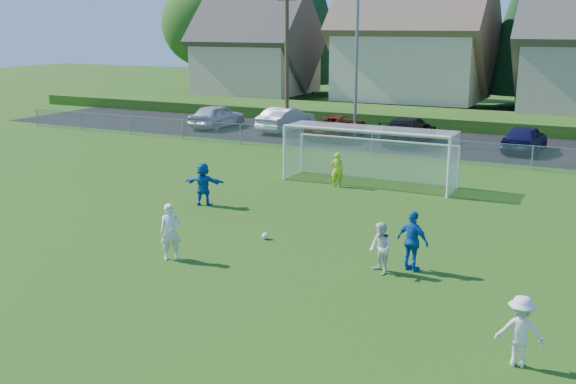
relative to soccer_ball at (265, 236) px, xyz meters
name	(u,v)px	position (x,y,z in m)	size (l,w,h in m)	color
ground	(134,326)	(0.35, -7.05, -0.11)	(160.00, 160.00, 0.00)	#193D0C
asphalt_lot	(436,143)	(0.35, 20.45, -0.10)	(60.00, 60.00, 0.00)	black
grass_embankment	(464,120)	(0.35, 27.95, 0.29)	(70.00, 6.00, 0.80)	#1E420F
soccer_ball	(265,236)	(0.00, 0.00, 0.00)	(0.22, 0.22, 0.22)	white
player_white_a	(171,232)	(-1.59, -2.90, 0.73)	(0.61, 0.40, 1.68)	silver
player_white_b	(381,248)	(4.31, -1.27, 0.62)	(0.71, 0.55, 1.46)	silver
player_white_c	(520,331)	(8.53, -5.01, 0.64)	(0.97, 0.56, 1.51)	silver
player_blue_a	(413,241)	(5.05, -0.67, 0.76)	(1.02, 0.42, 1.74)	#1253AC
player_blue_b	(203,184)	(-4.12, 2.69, 0.72)	(1.54, 0.49, 1.66)	#1253AC
goalkeeper	(337,170)	(-0.69, 7.79, 0.63)	(0.54, 0.35, 1.48)	#B2DA19
car_a	(217,116)	(-14.35, 19.88, 0.67)	(1.85, 4.60, 1.57)	#B5B9BD
car_b	(286,119)	(-9.42, 20.38, 0.67)	(1.66, 4.76, 1.57)	silver
car_c	(337,126)	(-5.53, 19.50, 0.61)	(2.39, 5.18, 1.44)	#601D0B
car_d	(409,130)	(-1.05, 19.53, 0.67)	(2.19, 5.39, 1.56)	black
car_e	(525,138)	(5.36, 19.77, 0.64)	(1.76, 4.38, 1.49)	#11113D
soccer_goal	(371,146)	(0.35, 9.00, 1.52)	(7.42, 1.90, 2.50)	white
chainlink_fence	(409,147)	(0.35, 14.95, 0.52)	(52.06, 0.06, 1.20)	gray
streetlight	(357,58)	(-4.10, 18.95, 4.73)	(1.38, 0.18, 9.00)	slate
utility_pole	(287,51)	(-9.15, 19.95, 5.04)	(1.60, 0.26, 10.00)	#473321
houses_row	(518,16)	(2.32, 35.42, 7.22)	(53.90, 11.45, 13.27)	tan
tree_row	(517,22)	(1.39, 41.69, 6.80)	(65.98, 12.36, 13.80)	#382616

